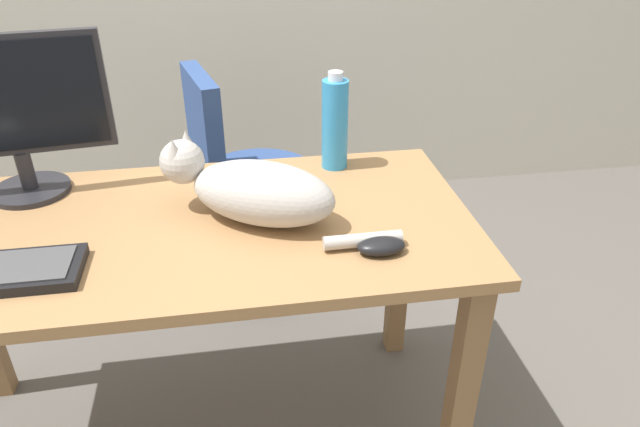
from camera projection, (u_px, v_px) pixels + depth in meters
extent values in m
cube|color=#9E7247|center=(179.00, 230.00, 1.42)|extent=(1.44, 0.69, 0.03)
cube|color=olive|center=(461.00, 394.00, 1.46)|extent=(0.06, 0.06, 0.72)
cube|color=olive|center=(399.00, 265.00, 1.94)|extent=(0.06, 0.06, 0.72)
cylinder|color=black|center=(264.00, 274.00, 2.46)|extent=(0.48, 0.48, 0.04)
cylinder|color=black|center=(262.00, 234.00, 2.36)|extent=(0.06, 0.06, 0.44)
cylinder|color=navy|center=(258.00, 179.00, 2.24)|extent=(0.44, 0.44, 0.06)
cube|color=navy|center=(204.00, 130.00, 2.06)|extent=(0.14, 0.36, 0.40)
cylinder|color=#232328|center=(31.00, 190.00, 1.55)|extent=(0.20, 0.20, 0.01)
cylinder|color=#232328|center=(26.00, 170.00, 1.53)|extent=(0.04, 0.04, 0.10)
cube|color=#232328|center=(5.00, 96.00, 1.43)|extent=(0.48, 0.08, 0.30)
cube|color=black|center=(4.00, 98.00, 1.41)|extent=(0.45, 0.06, 0.27)
ellipsoid|color=#B2ADA8|center=(263.00, 193.00, 1.40)|extent=(0.40, 0.33, 0.15)
sphere|color=#B2ADA8|center=(182.00, 162.00, 1.43)|extent=(0.11, 0.11, 0.11)
cone|color=#B2ADA8|center=(173.00, 148.00, 1.38)|extent=(0.04, 0.04, 0.04)
cone|color=#B2ADA8|center=(186.00, 138.00, 1.43)|extent=(0.04, 0.04, 0.04)
cylinder|color=#B2ADA8|center=(363.00, 240.00, 1.32)|extent=(0.18, 0.03, 0.03)
ellipsoid|color=black|center=(381.00, 246.00, 1.30)|extent=(0.11, 0.06, 0.04)
cylinder|color=#2D8CD1|center=(335.00, 125.00, 1.64)|extent=(0.07, 0.07, 0.25)
cylinder|color=silver|center=(336.00, 76.00, 1.57)|extent=(0.04, 0.04, 0.02)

